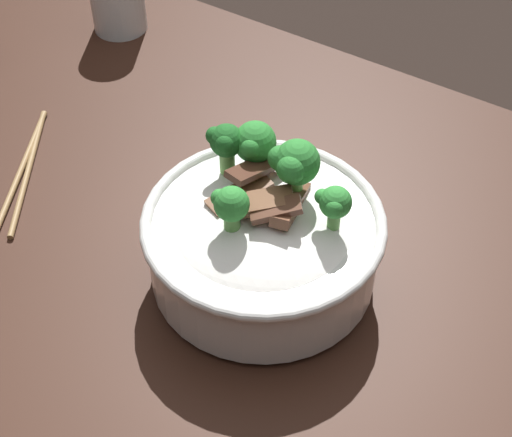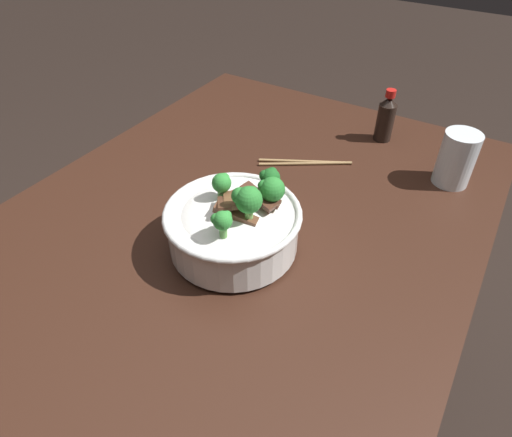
# 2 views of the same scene
# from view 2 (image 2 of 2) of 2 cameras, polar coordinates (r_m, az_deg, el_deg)

# --- Properties ---
(dining_table) EXTENTS (1.45, 0.89, 0.74)m
(dining_table) POSITION_cam_2_polar(r_m,az_deg,el_deg) (0.90, -6.48, -10.46)
(dining_table) COLOR #381E14
(dining_table) RESTS_ON ground
(rice_bowl) EXTENTS (0.24, 0.24, 0.16)m
(rice_bowl) POSITION_cam_2_polar(r_m,az_deg,el_deg) (0.78, -2.85, -0.56)
(rice_bowl) COLOR white
(rice_bowl) RESTS_ON dining_table
(drinking_glass) EXTENTS (0.08, 0.08, 0.12)m
(drinking_glass) POSITION_cam_2_polar(r_m,az_deg,el_deg) (1.05, 24.27, 6.65)
(drinking_glass) COLOR white
(drinking_glass) RESTS_ON dining_table
(chopsticks_pair) EXTENTS (0.12, 0.20, 0.01)m
(chopsticks_pair) POSITION_cam_2_polar(r_m,az_deg,el_deg) (1.05, 6.36, 7.17)
(chopsticks_pair) COLOR #9E7A4C
(chopsticks_pair) RESTS_ON dining_table
(soy_sauce_bottle) EXTENTS (0.04, 0.04, 0.13)m
(soy_sauce_bottle) POSITION_cam_2_polar(r_m,az_deg,el_deg) (1.16, 16.35, 12.29)
(soy_sauce_bottle) COLOR black
(soy_sauce_bottle) RESTS_ON dining_table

